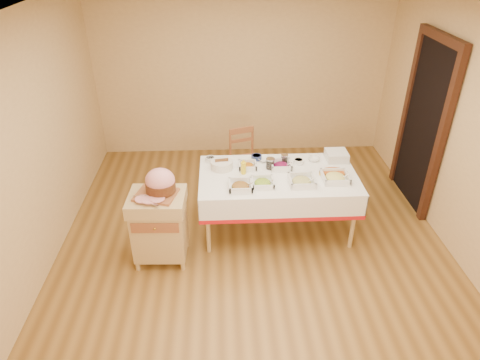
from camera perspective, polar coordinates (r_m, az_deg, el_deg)
The scene contains 23 objects.
room_shell at distance 4.41m, azimuth 2.04°, elevation 4.82°, with size 5.00×5.00×5.00m.
doorway at distance 5.88m, azimuth 23.35°, elevation 7.06°, with size 0.09×1.10×2.20m.
dining_table at distance 5.04m, azimuth 5.02°, elevation -0.83°, with size 1.82×1.02×0.76m.
butcher_cart at distance 4.70m, azimuth -10.69°, elevation -5.77°, with size 0.61×0.51×0.83m.
dining_chair at distance 5.96m, azimuth 0.63°, elevation 2.86°, with size 0.48×0.47×0.86m.
ham_on_board at distance 4.46m, azimuth -10.66°, elevation -0.50°, with size 0.43×0.41×0.29m.
serving_dish_a at distance 4.65m, azimuth 0.08°, elevation -0.80°, with size 0.26×0.26×0.11m.
serving_dish_b at distance 4.72m, azimuth 3.03°, elevation -0.35°, with size 0.24×0.24×0.10m.
serving_dish_c at distance 4.79m, azimuth 8.23°, elevation -0.13°, with size 0.28×0.28×0.11m.
serving_dish_d at distance 4.93m, azimuth 12.58°, elevation 0.38°, with size 0.29×0.29×0.11m.
serving_dish_e at distance 5.06m, azimuth 1.00°, elevation 1.92°, with size 0.22×0.21×0.10m.
serving_dish_f at distance 5.08m, azimuth 5.49°, elevation 1.96°, with size 0.25×0.24×0.12m.
small_bowl_left at distance 5.22m, azimuth -3.96°, elevation 2.81°, with size 0.12×0.12×0.06m.
small_bowl_mid at distance 5.26m, azimuth 2.21°, elevation 3.08°, with size 0.13×0.13×0.05m.
small_bowl_right at distance 5.20m, azimuth 7.81°, elevation 2.49°, with size 0.12×0.12×0.06m.
bowl_white_imported at distance 5.24m, azimuth 3.25°, elevation 2.81°, with size 0.17×0.17×0.04m, color silver.
bowl_small_imported at distance 5.31m, azimuth 9.82°, elevation 2.79°, with size 0.14×0.14×0.04m, color silver.
preserve_jar_left at distance 5.05m, azimuth 4.04°, elevation 2.14°, with size 0.10×0.10×0.13m.
preserve_jar_right at distance 5.18m, azimuth 5.93°, elevation 2.75°, with size 0.09×0.09×0.11m.
mustard_bottle at distance 4.92m, azimuth 0.46°, elevation 1.70°, with size 0.06×0.06×0.18m.
bread_basket at distance 5.05m, azimuth -2.45°, elevation 2.06°, with size 0.26×0.26×0.11m.
plate_stack at distance 5.37m, azimuth 12.74°, elevation 3.19°, with size 0.26×0.26×0.11m.
brass_platter at distance 5.05m, azimuth 12.34°, elevation 0.95°, with size 0.33×0.24×0.04m.
Camera 1 is at (-0.36, -3.96, 3.22)m, focal length 32.00 mm.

